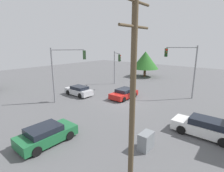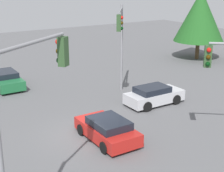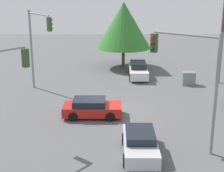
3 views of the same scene
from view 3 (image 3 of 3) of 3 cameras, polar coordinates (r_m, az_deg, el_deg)
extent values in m
plane|color=#5B5B5E|center=(24.65, -0.47, -4.45)|extent=(80.00, 80.00, 0.00)
cube|color=silver|center=(33.88, 4.37, 2.42)|extent=(1.70, 4.64, 0.77)
cube|color=black|center=(33.96, 4.37, 3.55)|extent=(1.50, 2.55, 0.49)
cylinder|color=black|center=(32.62, 5.95, 1.41)|extent=(0.22, 0.70, 0.70)
cylinder|color=black|center=(32.50, 3.11, 1.42)|extent=(0.22, 0.70, 0.70)
cylinder|color=black|center=(35.39, 5.52, 2.63)|extent=(0.22, 0.70, 0.70)
cylinder|color=black|center=(35.28, 2.90, 2.64)|extent=(0.22, 0.70, 0.70)
cube|color=silver|center=(18.69, 4.70, -9.83)|extent=(1.75, 4.11, 0.72)
cube|color=black|center=(18.64, 4.69, -8.01)|extent=(1.54, 2.26, 0.40)
cylinder|color=black|center=(17.75, 7.73, -12.21)|extent=(0.22, 0.69, 0.69)
cylinder|color=black|center=(17.62, 2.22, -12.30)|extent=(0.22, 0.69, 0.69)
cylinder|color=black|center=(20.00, 6.82, -8.70)|extent=(0.22, 0.69, 0.69)
cylinder|color=black|center=(19.89, 1.99, -8.75)|extent=(0.22, 0.69, 0.69)
cube|color=red|center=(23.88, -3.27, -3.88)|extent=(4.03, 1.92, 0.67)
cube|color=black|center=(23.71, -3.78, -2.66)|extent=(2.22, 1.69, 0.41)
cylinder|color=black|center=(24.75, -0.24, -3.57)|extent=(0.64, 0.22, 0.64)
cylinder|color=black|center=(23.05, -0.29, -5.14)|extent=(0.64, 0.22, 0.64)
cylinder|color=black|center=(24.90, -6.01, -3.54)|extent=(0.64, 0.22, 0.64)
cylinder|color=black|center=(23.21, -6.49, -5.09)|extent=(0.64, 0.22, 0.64)
cube|color=#2D4C28|center=(19.90, -14.19, 4.53)|extent=(0.43, 0.44, 1.05)
sphere|color=red|center=(19.97, -14.55, 5.53)|extent=(0.22, 0.22, 0.22)
sphere|color=#392605|center=(20.04, -14.48, 4.59)|extent=(0.22, 0.22, 0.22)
sphere|color=black|center=(20.11, -14.41, 3.66)|extent=(0.22, 0.22, 0.22)
cylinder|color=gray|center=(30.60, -13.23, 5.89)|extent=(0.18, 0.18, 6.79)
cylinder|color=gray|center=(28.48, -12.14, 11.58)|extent=(2.31, 3.10, 0.12)
cube|color=#2D4C28|center=(26.84, -10.40, 10.05)|extent=(0.43, 0.44, 1.05)
sphere|color=red|center=(26.88, -10.10, 10.79)|extent=(0.22, 0.22, 0.22)
sphere|color=#392605|center=(26.92, -10.06, 10.08)|extent=(0.22, 0.22, 0.22)
sphere|color=black|center=(26.96, -10.03, 9.37)|extent=(0.22, 0.22, 0.22)
cylinder|color=gray|center=(18.52, 16.86, -1.67)|extent=(0.18, 0.18, 6.55)
cylinder|color=gray|center=(18.54, 12.16, 8.33)|extent=(3.09, 2.35, 0.12)
cube|color=#2D4C28|center=(19.50, 7.02, 7.10)|extent=(0.44, 0.43, 1.05)
sphere|color=red|center=(19.30, 6.80, 8.02)|extent=(0.22, 0.22, 0.22)
sphere|color=#392605|center=(19.35, 6.76, 7.04)|extent=(0.22, 0.22, 0.22)
sphere|color=black|center=(19.41, 6.73, 6.06)|extent=(0.22, 0.22, 0.22)
cylinder|color=brown|center=(32.65, 17.87, 8.43)|extent=(0.28, 0.28, 9.31)
cube|color=gray|center=(32.02, 12.60, 1.25)|extent=(1.17, 0.70, 1.19)
cylinder|color=brown|center=(37.98, 1.88, 4.78)|extent=(0.35, 0.35, 2.15)
cone|color=#337A2D|center=(37.42, 1.94, 10.09)|extent=(5.91, 5.91, 4.92)
camera|label=1|loc=(38.85, 25.96, 12.25)|focal=28.00mm
camera|label=2|loc=(34.97, -27.59, 14.05)|focal=55.00mm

